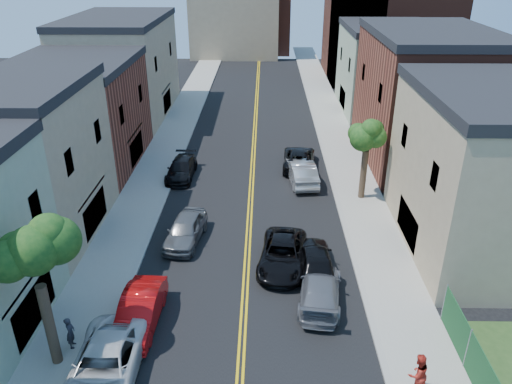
{
  "coord_description": "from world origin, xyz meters",
  "views": [
    {
      "loc": [
        0.94,
        -1.85,
        16.14
      ],
      "look_at": [
        0.43,
        26.88,
        2.0
      ],
      "focal_mm": 34.84,
      "sensor_mm": 36.0,
      "label": 1
    }
  ],
  "objects_px": {
    "white_pickup": "(105,366)",
    "silver_car_right": "(302,172)",
    "black_car_right": "(315,259)",
    "grey_car_left": "(185,230)",
    "pedestrian_right": "(418,374)",
    "black_car_left": "(181,169)",
    "grey_car_right": "(320,290)",
    "red_sedan": "(140,311)",
    "pedestrian_left": "(70,332)",
    "dark_car_right_far": "(299,158)",
    "black_suv_lane": "(282,254)"
  },
  "relations": [
    {
      "from": "black_car_left",
      "to": "grey_car_right",
      "type": "height_order",
      "value": "grey_car_right"
    },
    {
      "from": "black_car_left",
      "to": "silver_car_right",
      "type": "height_order",
      "value": "silver_car_right"
    },
    {
      "from": "black_car_left",
      "to": "pedestrian_right",
      "type": "distance_m",
      "value": 24.38
    },
    {
      "from": "red_sedan",
      "to": "pedestrian_right",
      "type": "bearing_deg",
      "value": -16.4
    },
    {
      "from": "black_car_right",
      "to": "pedestrian_right",
      "type": "xyz_separation_m",
      "value": [
        3.26,
        -8.36,
        0.28
      ]
    },
    {
      "from": "black_suv_lane",
      "to": "grey_car_left",
      "type": "bearing_deg",
      "value": 163.92
    },
    {
      "from": "grey_car_right",
      "to": "black_car_right",
      "type": "distance_m",
      "value": 2.59
    },
    {
      "from": "white_pickup",
      "to": "black_car_right",
      "type": "distance_m",
      "value": 12.22
    },
    {
      "from": "white_pickup",
      "to": "pedestrian_left",
      "type": "xyz_separation_m",
      "value": [
        -2.04,
        1.84,
        0.11
      ]
    },
    {
      "from": "red_sedan",
      "to": "grey_car_left",
      "type": "xyz_separation_m",
      "value": [
        1.07,
        7.52,
        0.01
      ]
    },
    {
      "from": "grey_car_left",
      "to": "black_car_right",
      "type": "bearing_deg",
      "value": -14.24
    },
    {
      "from": "silver_car_right",
      "to": "red_sedan",
      "type": "bearing_deg",
      "value": 55.25
    },
    {
      "from": "black_car_left",
      "to": "black_suv_lane",
      "type": "distance_m",
      "value": 14.14
    },
    {
      "from": "dark_car_right_far",
      "to": "grey_car_left",
      "type": "bearing_deg",
      "value": 61.1
    },
    {
      "from": "white_pickup",
      "to": "dark_car_right_far",
      "type": "bearing_deg",
      "value": 67.62
    },
    {
      "from": "red_sedan",
      "to": "black_car_right",
      "type": "relative_size",
      "value": 1.02
    },
    {
      "from": "grey_car_left",
      "to": "pedestrian_right",
      "type": "distance_m",
      "value": 15.76
    },
    {
      "from": "grey_car_left",
      "to": "black_car_left",
      "type": "bearing_deg",
      "value": 107.87
    },
    {
      "from": "red_sedan",
      "to": "grey_car_left",
      "type": "relative_size",
      "value": 1.02
    },
    {
      "from": "red_sedan",
      "to": "silver_car_right",
      "type": "distance_m",
      "value": 18.4
    },
    {
      "from": "pedestrian_left",
      "to": "grey_car_right",
      "type": "bearing_deg",
      "value": -82.18
    },
    {
      "from": "white_pickup",
      "to": "silver_car_right",
      "type": "bearing_deg",
      "value": 64.66
    },
    {
      "from": "grey_car_right",
      "to": "pedestrian_left",
      "type": "xyz_separation_m",
      "value": [
        -11.34,
        -3.51,
        0.19
      ]
    },
    {
      "from": "dark_car_right_far",
      "to": "pedestrian_right",
      "type": "relative_size",
      "value": 2.92
    },
    {
      "from": "grey_car_left",
      "to": "pedestrian_right",
      "type": "height_order",
      "value": "pedestrian_right"
    },
    {
      "from": "grey_car_right",
      "to": "black_suv_lane",
      "type": "xyz_separation_m",
      "value": [
        -1.79,
        3.14,
        0.01
      ]
    },
    {
      "from": "grey_car_left",
      "to": "black_suv_lane",
      "type": "relative_size",
      "value": 0.88
    },
    {
      "from": "white_pickup",
      "to": "grey_car_left",
      "type": "xyz_separation_m",
      "value": [
        1.7,
        11.0,
        -0.01
      ]
    },
    {
      "from": "red_sedan",
      "to": "black_car_right",
      "type": "height_order",
      "value": "black_car_right"
    },
    {
      "from": "grey_car_left",
      "to": "pedestrian_right",
      "type": "xyz_separation_m",
      "value": [
        10.86,
        -11.42,
        0.28
      ]
    },
    {
      "from": "black_car_right",
      "to": "black_suv_lane",
      "type": "relative_size",
      "value": 0.88
    },
    {
      "from": "red_sedan",
      "to": "dark_car_right_far",
      "type": "bearing_deg",
      "value": 67.43
    },
    {
      "from": "grey_car_left",
      "to": "silver_car_right",
      "type": "height_order",
      "value": "silver_car_right"
    },
    {
      "from": "white_pickup",
      "to": "silver_car_right",
      "type": "height_order",
      "value": "silver_car_right"
    },
    {
      "from": "grey_car_left",
      "to": "silver_car_right",
      "type": "distance_m",
      "value": 11.57
    },
    {
      "from": "pedestrian_left",
      "to": "red_sedan",
      "type": "bearing_deg",
      "value": -67.87
    },
    {
      "from": "white_pickup",
      "to": "grey_car_left",
      "type": "bearing_deg",
      "value": 81.13
    },
    {
      "from": "red_sedan",
      "to": "dark_car_right_far",
      "type": "height_order",
      "value": "red_sedan"
    },
    {
      "from": "white_pickup",
      "to": "black_car_right",
      "type": "xyz_separation_m",
      "value": [
        9.3,
        7.93,
        -0.01
      ]
    },
    {
      "from": "silver_car_right",
      "to": "dark_car_right_far",
      "type": "distance_m",
      "value": 2.96
    },
    {
      "from": "black_suv_lane",
      "to": "white_pickup",
      "type": "bearing_deg",
      "value": -124.24
    },
    {
      "from": "silver_car_right",
      "to": "pedestrian_right",
      "type": "distance_m",
      "value": 20.4
    },
    {
      "from": "grey_car_left",
      "to": "pedestrian_left",
      "type": "xyz_separation_m",
      "value": [
        -3.74,
        -9.16,
        0.12
      ]
    },
    {
      "from": "grey_car_right",
      "to": "pedestrian_left",
      "type": "distance_m",
      "value": 11.87
    },
    {
      "from": "black_car_left",
      "to": "grey_car_right",
      "type": "bearing_deg",
      "value": -56.69
    },
    {
      "from": "black_car_right",
      "to": "silver_car_right",
      "type": "xyz_separation_m",
      "value": [
        0.0,
        11.78,
        0.05
      ]
    },
    {
      "from": "red_sedan",
      "to": "pedestrian_right",
      "type": "xyz_separation_m",
      "value": [
        11.93,
        -3.9,
        0.28
      ]
    },
    {
      "from": "dark_car_right_far",
      "to": "black_suv_lane",
      "type": "bearing_deg",
      "value": 86.96
    },
    {
      "from": "grey_car_right",
      "to": "black_car_right",
      "type": "relative_size",
      "value": 1.07
    },
    {
      "from": "red_sedan",
      "to": "dark_car_right_far",
      "type": "distance_m",
      "value": 21.06
    }
  ]
}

